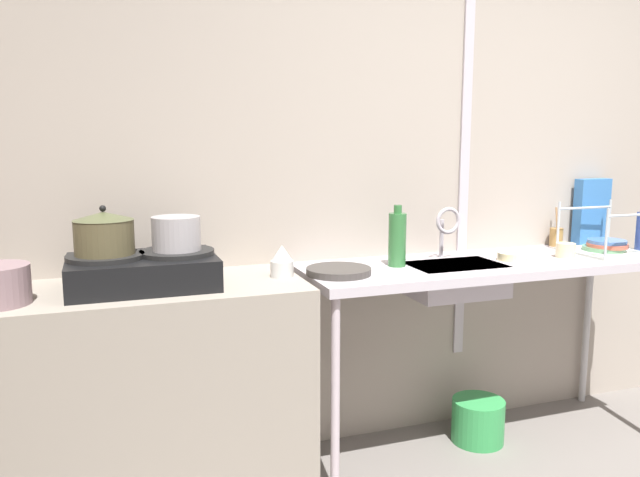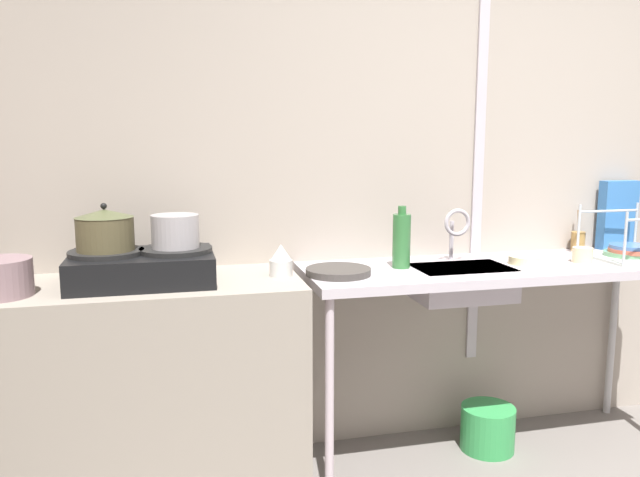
% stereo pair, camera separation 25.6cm
% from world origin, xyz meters
% --- Properties ---
extents(wall_back, '(5.48, 0.10, 2.45)m').
position_xyz_m(wall_back, '(0.00, 1.79, 1.22)').
color(wall_back, '#A4998C').
rests_on(wall_back, ground).
extents(wall_metal_strip, '(0.05, 0.01, 1.96)m').
position_xyz_m(wall_metal_strip, '(-0.10, 1.73, 1.34)').
color(wall_metal_strip, '#BBB3BC').
extents(counter_concrete, '(1.26, 0.54, 0.89)m').
position_xyz_m(counter_concrete, '(-1.67, 1.47, 0.45)').
color(counter_concrete, gray).
rests_on(counter_concrete, ground).
extents(counter_sink, '(1.74, 0.54, 0.89)m').
position_xyz_m(counter_sink, '(-0.14, 1.47, 0.83)').
color(counter_sink, '#BBB3BC').
rests_on(counter_sink, ground).
extents(stove, '(0.54, 0.38, 0.13)m').
position_xyz_m(stove, '(-1.66, 1.47, 0.96)').
color(stove, black).
rests_on(stove, counter_concrete).
extents(pot_on_left_burner, '(0.22, 0.22, 0.18)m').
position_xyz_m(pot_on_left_burner, '(-1.79, 1.47, 1.11)').
color(pot_on_left_burner, brown).
rests_on(pot_on_left_burner, stove).
extents(pot_on_right_burner, '(0.18, 0.18, 0.13)m').
position_xyz_m(pot_on_right_burner, '(-1.53, 1.47, 1.09)').
color(pot_on_right_burner, '#9D989B').
rests_on(pot_on_right_burner, stove).
extents(pot_beside_stove, '(0.22, 0.22, 0.13)m').
position_xyz_m(pot_beside_stove, '(-2.14, 1.37, 0.96)').
color(pot_beside_stove, gray).
rests_on(pot_beside_stove, counter_concrete).
extents(percolator, '(0.09, 0.09, 0.13)m').
position_xyz_m(percolator, '(-1.11, 1.46, 0.96)').
color(percolator, silver).
rests_on(percolator, counter_concrete).
extents(sink_basin, '(0.42, 0.28, 0.14)m').
position_xyz_m(sink_basin, '(-0.31, 1.45, 0.82)').
color(sink_basin, '#BBB3BC').
rests_on(sink_basin, counter_sink).
extents(faucet, '(0.13, 0.07, 0.24)m').
position_xyz_m(faucet, '(-0.28, 1.57, 1.06)').
color(faucet, '#BBB3BC').
rests_on(faucet, counter_sink).
extents(frying_pan, '(0.27, 0.27, 0.03)m').
position_xyz_m(frying_pan, '(-0.88, 1.43, 0.91)').
color(frying_pan, '#3A3633').
rests_on(frying_pan, counter_sink).
extents(dish_rack, '(0.34, 0.34, 0.24)m').
position_xyz_m(dish_rack, '(0.54, 1.44, 0.93)').
color(dish_rack, '#B1BAC1').
rests_on(dish_rack, counter_sink).
extents(cup_by_rack, '(0.09, 0.09, 0.07)m').
position_xyz_m(cup_by_rack, '(0.27, 1.41, 0.93)').
color(cup_by_rack, beige).
rests_on(cup_by_rack, counter_sink).
extents(small_bowl_on_drainboard, '(0.14, 0.14, 0.04)m').
position_xyz_m(small_bowl_on_drainboard, '(-0.01, 1.44, 0.91)').
color(small_bowl_on_drainboard, beige).
rests_on(small_bowl_on_drainboard, counter_sink).
extents(bottle_by_sink, '(0.08, 0.08, 0.27)m').
position_xyz_m(bottle_by_sink, '(-0.57, 1.50, 1.02)').
color(bottle_by_sink, '#306C36').
rests_on(bottle_by_sink, counter_sink).
extents(cereal_box, '(0.20, 0.07, 0.35)m').
position_xyz_m(cereal_box, '(0.66, 1.69, 1.07)').
color(cereal_box, '#356FB4').
rests_on(cereal_box, counter_sink).
extents(utensil_jar, '(0.07, 0.07, 0.20)m').
position_xyz_m(utensil_jar, '(0.44, 1.68, 0.94)').
color(utensil_jar, olive).
rests_on(utensil_jar, counter_sink).
extents(bucket_on_floor, '(0.25, 0.25, 0.21)m').
position_xyz_m(bucket_on_floor, '(-0.13, 1.49, 0.10)').
color(bucket_on_floor, green).
rests_on(bucket_on_floor, ground).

